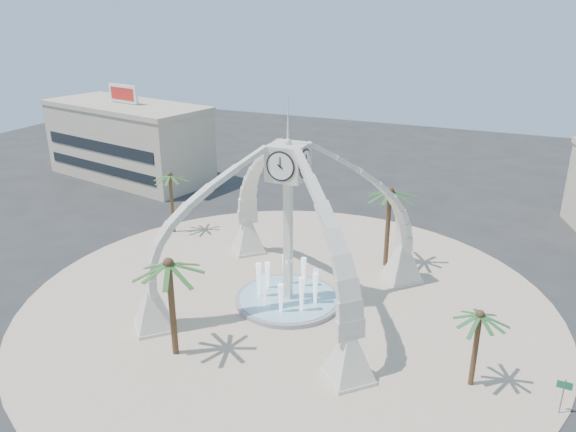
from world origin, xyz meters
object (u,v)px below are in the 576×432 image
at_px(palm_north, 390,192).
at_px(palm_south, 169,265).
at_px(palm_east, 480,316).
at_px(palm_west, 170,176).
at_px(fountain, 288,299).
at_px(street_sign, 564,389).
at_px(clock_tower, 288,223).

distance_m(palm_north, palm_south, 20.48).
relative_size(palm_east, palm_west, 0.82).
xyz_separation_m(fountain, street_sign, (18.75, -5.33, 1.34)).
xyz_separation_m(palm_west, palm_north, (21.16, 0.99, 0.87)).
relative_size(clock_tower, palm_north, 2.35).
relative_size(clock_tower, palm_west, 2.72).
relative_size(palm_north, palm_south, 1.04).
height_order(clock_tower, fountain, clock_tower).
bearing_deg(clock_tower, fountain, 90.00).
relative_size(clock_tower, fountain, 2.24).
distance_m(clock_tower, palm_east, 14.82).
relative_size(palm_east, palm_south, 0.74).
bearing_deg(palm_north, clock_tower, -119.22).
distance_m(fountain, palm_west, 18.84).
height_order(clock_tower, palm_north, clock_tower).
xyz_separation_m(clock_tower, palm_south, (-3.99, -9.07, -0.09)).
height_order(palm_west, palm_north, palm_north).
relative_size(palm_east, street_sign, 2.39).
distance_m(palm_east, street_sign, 5.76).
bearing_deg(clock_tower, palm_west, 152.70).
distance_m(clock_tower, palm_south, 9.91).
relative_size(palm_west, street_sign, 2.89).
bearing_deg(fountain, palm_west, 152.70).
bearing_deg(palm_north, palm_east, -57.77).
bearing_deg(palm_east, palm_north, 122.23).
xyz_separation_m(fountain, palm_south, (-3.99, -9.07, 6.11)).
height_order(palm_west, street_sign, palm_west).
height_order(fountain, palm_east, palm_east).
distance_m(palm_south, street_sign, 23.53).
height_order(fountain, street_sign, fountain).
height_order(clock_tower, palm_west, clock_tower).
bearing_deg(palm_south, palm_north, 63.43).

